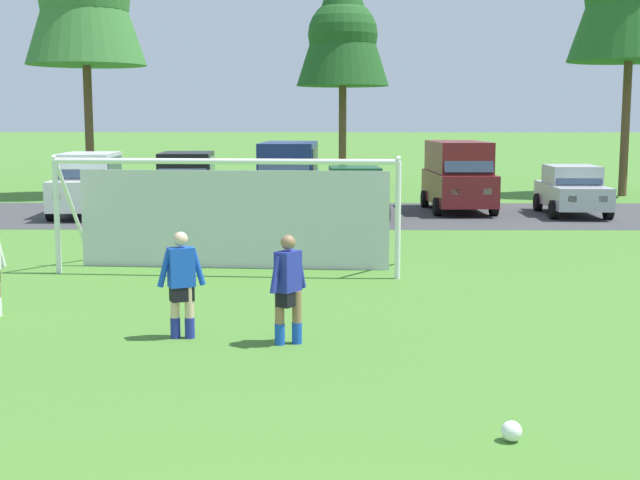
% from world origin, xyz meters
% --- Properties ---
extents(ground_plane, '(400.00, 400.00, 0.00)m').
position_xyz_m(ground_plane, '(0.00, 15.00, 0.00)').
color(ground_plane, '#477A2D').
extents(parking_lot_strip, '(52.00, 8.40, 0.01)m').
position_xyz_m(parking_lot_strip, '(0.00, 25.51, 0.00)').
color(parking_lot_strip, '#3D3D3F').
rests_on(parking_lot_strip, ground).
extents(soccer_ball, '(0.22, 0.22, 0.22)m').
position_xyz_m(soccer_ball, '(2.27, 4.00, 0.11)').
color(soccer_ball, white).
rests_on(soccer_ball, ground).
extents(soccer_goal, '(7.55, 2.52, 2.57)m').
position_xyz_m(soccer_goal, '(-1.78, 14.34, 1.29)').
color(soccer_goal, white).
rests_on(soccer_goal, ground).
extents(player_striker_near, '(0.73, 0.38, 1.64)m').
position_xyz_m(player_striker_near, '(-1.87, 8.25, 0.82)').
color(player_striker_near, beige).
rests_on(player_striker_near, ground).
extents(player_midfield_center, '(0.55, 0.61, 1.64)m').
position_xyz_m(player_midfield_center, '(-0.24, 7.91, 0.82)').
color(player_midfield_center, '#936B4C').
rests_on(player_midfield_center, ground).
extents(parked_car_slot_far_left, '(2.36, 4.71, 2.16)m').
position_xyz_m(parked_car_slot_far_left, '(-7.92, 25.15, 1.11)').
color(parked_car_slot_far_left, silver).
rests_on(parked_car_slot_far_left, ground).
extents(parked_car_slot_left, '(2.37, 4.72, 2.16)m').
position_xyz_m(parked_car_slot_left, '(-4.62, 25.70, 1.11)').
color(parked_car_slot_left, black).
rests_on(parked_car_slot_left, ground).
extents(parked_car_slot_center_left, '(2.32, 4.86, 2.52)m').
position_xyz_m(parked_car_slot_center_left, '(-1.02, 25.43, 1.34)').
color(parked_car_slot_center_left, navy).
rests_on(parked_car_slot_center_left, ground).
extents(parked_car_slot_center, '(2.19, 4.28, 1.72)m').
position_xyz_m(parked_car_slot_center, '(1.25, 24.52, 0.88)').
color(parked_car_slot_center, '#194C2D').
rests_on(parked_car_slot_center, ground).
extents(parked_car_slot_center_right, '(2.33, 4.87, 2.52)m').
position_xyz_m(parked_car_slot_center_right, '(5.04, 26.71, 1.34)').
color(parked_car_slot_center_right, maroon).
rests_on(parked_car_slot_center_right, ground).
extents(parked_car_slot_right, '(2.15, 4.26, 1.72)m').
position_xyz_m(parked_car_slot_right, '(8.82, 25.50, 0.88)').
color(parked_car_slot_right, '#B2B2BC').
rests_on(parked_car_slot_right, ground).
extents(tree_center_back, '(4.38, 4.38, 11.68)m').
position_xyz_m(tree_center_back, '(1.02, 37.03, 8.03)').
color(tree_center_back, brown).
rests_on(tree_center_back, ground).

